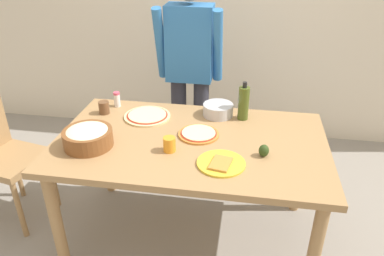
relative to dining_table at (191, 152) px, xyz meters
name	(u,v)px	position (x,y,z in m)	size (l,w,h in m)	color
ground	(191,235)	(0.00, 0.00, -0.67)	(8.00, 8.00, 0.00)	gray
wall_back	(220,0)	(0.00, 1.60, 0.63)	(5.60, 0.10, 2.60)	beige
dining_table	(191,152)	(0.00, 0.00, 0.00)	(1.60, 0.96, 0.76)	#A37A4C
person_cook	(190,68)	(-0.13, 0.76, 0.27)	(0.49, 0.25, 1.62)	#2D2D38
chair_wooden_left	(0,150)	(-1.32, 0.03, -0.13)	(0.47, 0.47, 0.95)	#A37A4C
pizza_raw_on_board	(147,116)	(-0.33, 0.25, 0.10)	(0.31, 0.31, 0.02)	beige
pizza_cooked_on_tray	(199,134)	(0.04, 0.06, 0.10)	(0.25, 0.25, 0.02)	#C67A33
plate_with_slice	(221,163)	(0.20, -0.24, 0.10)	(0.26, 0.26, 0.02)	gold
popcorn_bowl	(88,136)	(-0.57, -0.17, 0.15)	(0.28, 0.28, 0.11)	brown
mixing_bowl_steel	(218,110)	(0.13, 0.35, 0.13)	(0.20, 0.20, 0.08)	#B7B7BC
olive_oil_bottle	(244,103)	(0.29, 0.33, 0.20)	(0.07, 0.07, 0.26)	#47561E
cup_orange	(169,144)	(-0.10, -0.15, 0.13)	(0.07, 0.07, 0.09)	orange
cup_small_brown	(104,108)	(-0.63, 0.25, 0.13)	(0.07, 0.07, 0.09)	brown
salt_shaker	(117,99)	(-0.58, 0.38, 0.14)	(0.04, 0.04, 0.11)	white
avocado	(264,151)	(0.42, -0.12, 0.13)	(0.06, 0.06, 0.07)	#2D4219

